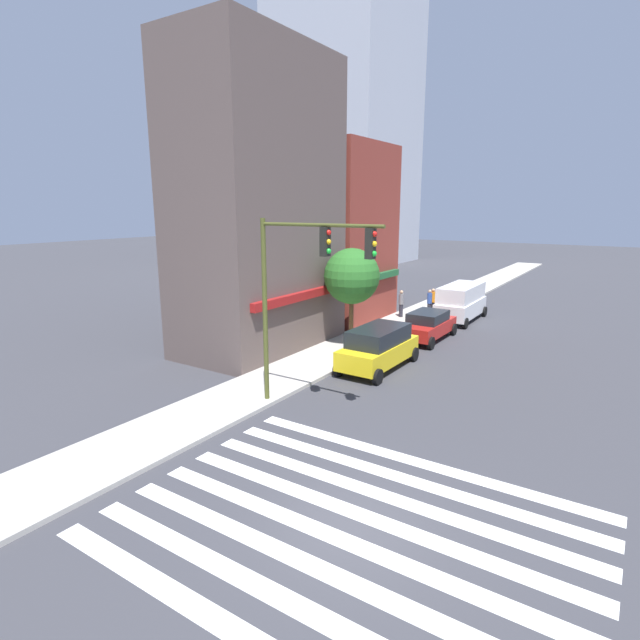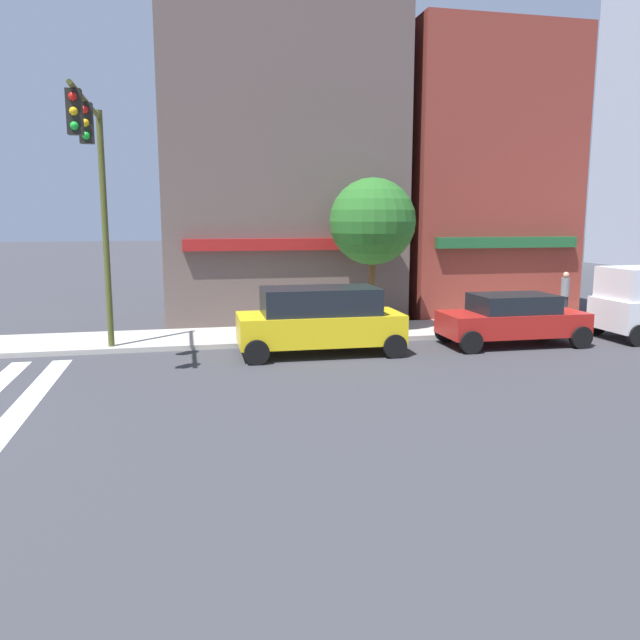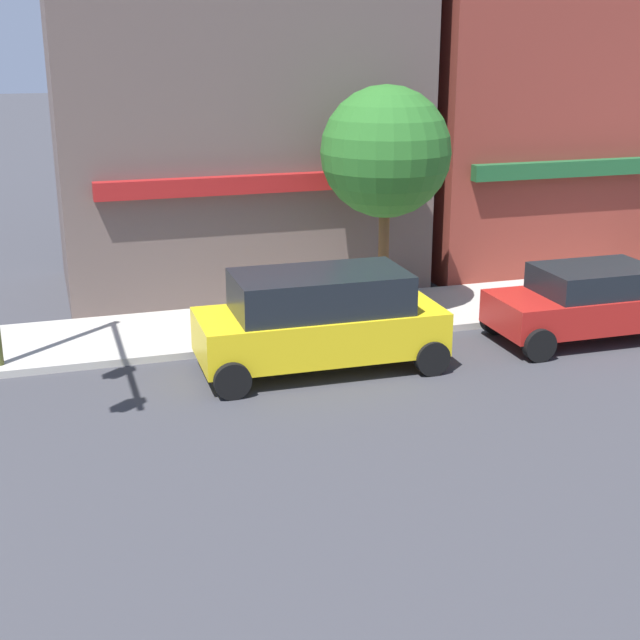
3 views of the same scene
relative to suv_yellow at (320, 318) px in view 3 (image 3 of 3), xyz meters
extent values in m
cube|color=maroon|center=(-0.10, 4.15, 1.97)|extent=(7.45, 0.30, 0.40)
cube|color=maroon|center=(8.07, 6.80, 4.51)|extent=(6.63, 5.00, 11.08)
cube|color=#1E592D|center=(8.07, 4.15, 1.97)|extent=(5.64, 0.30, 0.40)
cube|color=yellow|center=(0.00, 0.00, -0.27)|extent=(4.73, 1.97, 0.85)
cube|color=black|center=(0.00, 0.00, 0.53)|extent=(3.32, 1.80, 0.75)
cylinder|color=black|center=(-1.94, 0.95, -0.69)|extent=(0.68, 0.22, 0.68)
cylinder|color=black|center=(-1.94, -0.95, -0.69)|extent=(0.68, 0.22, 0.68)
cylinder|color=black|center=(1.94, 0.95, -0.69)|extent=(0.68, 0.22, 0.68)
cylinder|color=black|center=(1.94, -0.95, -0.69)|extent=(0.68, 0.22, 0.68)
cube|color=#B21E19|center=(6.08, 0.00, -0.34)|extent=(4.41, 1.83, 0.70)
cube|color=black|center=(6.08, 0.00, 0.28)|extent=(2.43, 1.67, 0.55)
cylinder|color=black|center=(4.29, 0.90, -0.69)|extent=(0.68, 0.22, 0.68)
cylinder|color=black|center=(4.29, -0.90, -0.69)|extent=(0.68, 0.22, 0.68)
cylinder|color=black|center=(7.87, 0.90, -0.69)|extent=(0.68, 0.22, 0.68)
cylinder|color=brown|center=(2.39, 2.80, 0.43)|extent=(0.24, 0.24, 2.63)
sphere|color=#286623|center=(2.39, 2.80, 2.75)|extent=(2.87, 2.87, 2.87)
camera|label=1|loc=(-19.77, -9.72, 6.22)|focal=28.00mm
camera|label=2|loc=(-3.74, -17.28, 2.86)|focal=35.00mm
camera|label=3|loc=(-4.89, -15.51, 5.14)|focal=50.00mm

